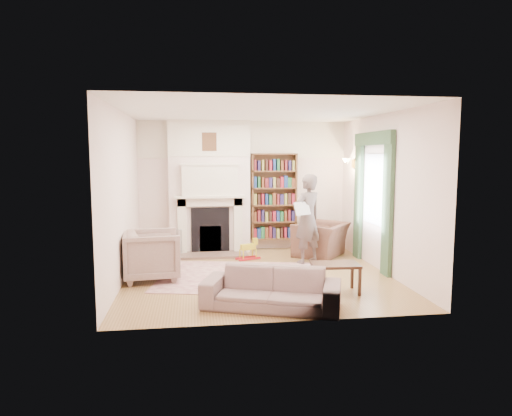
{
  "coord_description": "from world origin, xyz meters",
  "views": [
    {
      "loc": [
        -1.09,
        -7.66,
        2.09
      ],
      "look_at": [
        0.0,
        0.25,
        1.15
      ],
      "focal_mm": 32.0,
      "sensor_mm": 36.0,
      "label": 1
    }
  ],
  "objects": [
    {
      "name": "rug",
      "position": [
        -0.29,
        -0.06,
        0.01
      ],
      "size": [
        3.1,
        2.61,
        0.01
      ],
      "primitive_type": "cube",
      "rotation": [
        0.0,
        0.0,
        -0.2
      ],
      "color": "beige",
      "rests_on": "floor"
    },
    {
      "name": "paraffin_heater",
      "position": [
        -1.43,
        1.86,
        0.28
      ],
      "size": [
        0.24,
        0.24,
        0.55
      ],
      "primitive_type": "cylinder",
      "rotation": [
        0.0,
        0.0,
        -0.01
      ],
      "color": "#B5BABE",
      "rests_on": "floor"
    },
    {
      "name": "curtain_left",
      "position": [
        2.2,
        -0.3,
        1.2
      ],
      "size": [
        0.07,
        0.32,
        2.4
      ],
      "primitive_type": "cube",
      "color": "#314D33",
      "rests_on": "floor"
    },
    {
      "name": "ceiling",
      "position": [
        0.0,
        0.0,
        2.8
      ],
      "size": [
        4.5,
        4.5,
        0.0
      ],
      "primitive_type": "plane",
      "rotation": [
        3.14,
        0.0,
        0.0
      ],
      "color": "white",
      "rests_on": "wall_back"
    },
    {
      "name": "wall_sconce",
      "position": [
        2.03,
        1.5,
        1.9
      ],
      "size": [
        0.2,
        0.24,
        0.24
      ],
      "primitive_type": null,
      "color": "gold",
      "rests_on": "wall_right"
    },
    {
      "name": "comic_annuals",
      "position": [
        0.16,
        -0.48,
        0.02
      ],
      "size": [
        0.59,
        0.48,
        0.02
      ],
      "color": "red",
      "rests_on": "rug"
    },
    {
      "name": "armchair_reading",
      "position": [
        1.51,
        1.36,
        0.34
      ],
      "size": [
        1.38,
        1.4,
        0.68
      ],
      "primitive_type": "imported",
      "rotation": [
        0.0,
        0.0,
        4.03
      ],
      "color": "#4C2828",
      "rests_on": "floor"
    },
    {
      "name": "wall_back",
      "position": [
        0.0,
        2.25,
        1.4
      ],
      "size": [
        4.5,
        0.0,
        4.5
      ],
      "primitive_type": "plane",
      "rotation": [
        1.57,
        0.0,
        0.0
      ],
      "color": "white",
      "rests_on": "floor"
    },
    {
      "name": "newspaper",
      "position": [
        0.91,
        0.56,
        1.09
      ],
      "size": [
        0.36,
        0.27,
        0.24
      ],
      "primitive_type": "cube",
      "rotation": [
        -0.35,
        0.0,
        0.53
      ],
      "color": "silver",
      "rests_on": "man_reading"
    },
    {
      "name": "curtain_right",
      "position": [
        2.2,
        1.1,
        1.2
      ],
      "size": [
        0.07,
        0.32,
        2.4
      ],
      "primitive_type": "cube",
      "color": "#314D33",
      "rests_on": "floor"
    },
    {
      "name": "coffee_table",
      "position": [
        1.02,
        -1.14,
        0.23
      ],
      "size": [
        0.72,
        0.49,
        0.45
      ],
      "primitive_type": null,
      "rotation": [
        0.0,
        0.0,
        -0.06
      ],
      "color": "#341912",
      "rests_on": "floor"
    },
    {
      "name": "bookcase",
      "position": [
        0.65,
        2.12,
        1.18
      ],
      "size": [
        1.0,
        0.24,
        1.85
      ],
      "primitive_type": "cube",
      "color": "brown",
      "rests_on": "floor"
    },
    {
      "name": "man_reading",
      "position": [
        1.06,
        0.76,
        0.86
      ],
      "size": [
        0.75,
        0.67,
        1.72
      ],
      "primitive_type": "imported",
      "rotation": [
        0.0,
        0.0,
        3.67
      ],
      "color": "#5B4C49",
      "rests_on": "floor"
    },
    {
      "name": "armchair_left",
      "position": [
        -1.79,
        -0.01,
        0.41
      ],
      "size": [
        1.0,
        0.98,
        0.83
      ],
      "primitive_type": "imported",
      "rotation": [
        0.0,
        0.0,
        1.68
      ],
      "color": "#BCAE9B",
      "rests_on": "floor"
    },
    {
      "name": "game_box_lid",
      "position": [
        -0.51,
        -0.11,
        0.04
      ],
      "size": [
        0.37,
        0.3,
        0.05
      ],
      "primitive_type": "cube",
      "rotation": [
        0.0,
        0.0,
        -0.32
      ],
      "color": "#A71713",
      "rests_on": "rug"
    },
    {
      "name": "rocking_horse",
      "position": [
        -0.03,
        1.21,
        0.21
      ],
      "size": [
        0.51,
        0.35,
        0.42
      ],
      "primitive_type": null,
      "rotation": [
        0.0,
        0.0,
        0.37
      ],
      "color": "gold",
      "rests_on": "rug"
    },
    {
      "name": "board_game",
      "position": [
        -0.06,
        0.01,
        0.03
      ],
      "size": [
        0.41,
        0.41,
        0.03
      ],
      "primitive_type": "cube",
      "rotation": [
        0.0,
        0.0,
        0.2
      ],
      "color": "#C9CE49",
      "rests_on": "rug"
    },
    {
      "name": "window",
      "position": [
        2.23,
        0.4,
        1.45
      ],
      "size": [
        0.02,
        0.9,
        1.3
      ],
      "primitive_type": "cube",
      "color": "silver",
      "rests_on": "wall_right"
    },
    {
      "name": "sofa",
      "position": [
        -0.06,
        -1.7,
        0.27
      ],
      "size": [
        1.99,
        1.31,
        0.54
      ],
      "primitive_type": "imported",
      "rotation": [
        0.0,
        0.0,
        -0.34
      ],
      "color": "gray",
      "rests_on": "floor"
    },
    {
      "name": "wall_right",
      "position": [
        2.25,
        0.0,
        1.4
      ],
      "size": [
        0.0,
        4.5,
        4.5
      ],
      "primitive_type": "plane",
      "rotation": [
        1.57,
        0.0,
        -1.57
      ],
      "color": "white",
      "rests_on": "floor"
    },
    {
      "name": "wall_front",
      "position": [
        0.0,
        -2.25,
        1.4
      ],
      "size": [
        4.5,
        0.0,
        4.5
      ],
      "primitive_type": "plane",
      "rotation": [
        -1.57,
        0.0,
        0.0
      ],
      "color": "white",
      "rests_on": "floor"
    },
    {
      "name": "pelmet",
      "position": [
        2.19,
        0.4,
        2.38
      ],
      "size": [
        0.09,
        1.7,
        0.24
      ],
      "primitive_type": "cube",
      "color": "#314D33",
      "rests_on": "wall_right"
    },
    {
      "name": "floor",
      "position": [
        0.0,
        0.0,
        0.0
      ],
      "size": [
        4.5,
        4.5,
        0.0
      ],
      "primitive_type": "plane",
      "color": "brown",
      "rests_on": "ground"
    },
    {
      "name": "wall_left",
      "position": [
        -2.25,
        0.0,
        1.4
      ],
      "size": [
        0.0,
        4.5,
        4.5
      ],
      "primitive_type": "plane",
      "rotation": [
        1.57,
        0.0,
        1.57
      ],
      "color": "white",
      "rests_on": "floor"
    },
    {
      "name": "fireplace",
      "position": [
        -0.75,
        2.05,
        1.39
      ],
      "size": [
        1.7,
        0.58,
        2.8
      ],
      "color": "white",
      "rests_on": "floor"
    }
  ]
}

